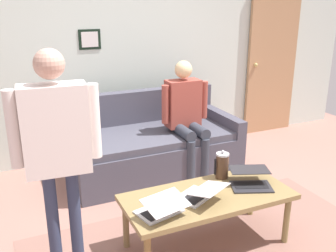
% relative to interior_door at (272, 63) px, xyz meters
% --- Properties ---
extents(ground_plane, '(7.68, 7.68, 0.00)m').
position_rel_interior_door_xyz_m(ground_plane, '(2.30, 2.11, -1.02)').
color(ground_plane, '#9C6C5F').
extents(area_rug, '(2.87, 1.57, 0.01)m').
position_rel_interior_door_xyz_m(area_rug, '(2.27, 2.24, -1.02)').
color(area_rug, '#885F54').
rests_on(area_rug, ground_plane).
extents(back_wall, '(7.04, 0.11, 2.70)m').
position_rel_interior_door_xyz_m(back_wall, '(2.30, -0.09, 0.33)').
color(back_wall, silver).
rests_on(back_wall, ground_plane).
extents(interior_door, '(0.82, 0.09, 2.05)m').
position_rel_interior_door_xyz_m(interior_door, '(0.00, 0.00, 0.00)').
color(interior_door, tan).
rests_on(interior_door, ground_plane).
extents(couch, '(1.86, 0.95, 0.88)m').
position_rel_interior_door_xyz_m(couch, '(2.14, 0.64, -0.72)').
color(couch, '#474755').
rests_on(couch, ground_plane).
extents(coffee_table, '(1.33, 0.60, 0.45)m').
position_rel_interior_door_xyz_m(coffee_table, '(2.27, 2.14, -0.62)').
color(coffee_table, olive).
rests_on(coffee_table, ground_plane).
extents(laptop_left, '(0.41, 0.43, 0.13)m').
position_rel_interior_door_xyz_m(laptop_left, '(2.37, 2.17, -0.53)').
color(laptop_left, silver).
rests_on(laptop_left, coffee_table).
extents(laptop_center, '(0.41, 0.40, 0.12)m').
position_rel_interior_door_xyz_m(laptop_center, '(1.88, 2.14, -0.53)').
color(laptop_center, '#28282D').
rests_on(laptop_center, coffee_table).
extents(laptop_right, '(0.37, 0.36, 0.14)m').
position_rel_interior_door_xyz_m(laptop_right, '(2.72, 2.24, -0.53)').
color(laptop_right, silver).
rests_on(laptop_right, coffee_table).
extents(french_press, '(0.13, 0.11, 0.25)m').
position_rel_interior_door_xyz_m(french_press, '(2.01, 1.92, -0.46)').
color(french_press, '#4C3323').
rests_on(french_press, coffee_table).
extents(person_standing, '(0.58, 0.21, 1.63)m').
position_rel_interior_door_xyz_m(person_standing, '(3.36, 2.05, 0.02)').
color(person_standing, '#2F3751').
rests_on(person_standing, ground_plane).
extents(person_seated, '(0.55, 0.51, 1.28)m').
position_rel_interior_door_xyz_m(person_seated, '(1.82, 0.86, -0.30)').
color(person_seated, '#333944').
rests_on(person_seated, ground_plane).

